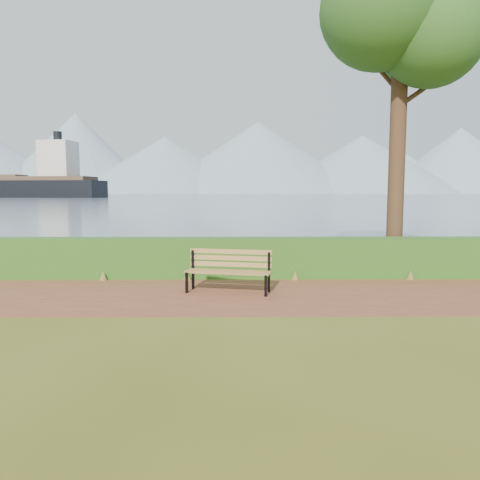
{
  "coord_description": "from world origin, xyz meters",
  "views": [
    {
      "loc": [
        0.1,
        -9.48,
        2.22
      ],
      "look_at": [
        0.21,
        1.2,
        1.1
      ],
      "focal_mm": 35.0,
      "sensor_mm": 36.0,
      "label": 1
    }
  ],
  "objects": [
    {
      "name": "ground",
      "position": [
        0.0,
        0.0,
        0.0
      ],
      "size": [
        140.0,
        140.0,
        0.0
      ],
      "primitive_type": "plane",
      "color": "#444E16",
      "rests_on": "ground"
    },
    {
      "name": "path",
      "position": [
        0.0,
        0.3,
        0.01
      ],
      "size": [
        40.0,
        3.4,
        0.01
      ],
      "primitive_type": "cube",
      "color": "brown",
      "rests_on": "ground"
    },
    {
      "name": "hedge",
      "position": [
        0.0,
        2.6,
        0.5
      ],
      "size": [
        32.0,
        0.85,
        1.0
      ],
      "primitive_type": "cube",
      "color": "#1E4D16",
      "rests_on": "ground"
    },
    {
      "name": "water",
      "position": [
        0.0,
        260.0,
        0.01
      ],
      "size": [
        700.0,
        510.0,
        0.0
      ],
      "primitive_type": "cube",
      "color": "#485E74",
      "rests_on": "ground"
    },
    {
      "name": "mountains",
      "position": [
        -9.17,
        406.05,
        27.7
      ],
      "size": [
        585.0,
        190.0,
        70.0
      ],
      "color": "#778E9F",
      "rests_on": "ground"
    },
    {
      "name": "bench",
      "position": [
        -0.04,
        0.68,
        0.54
      ],
      "size": [
        1.93,
        0.93,
        0.93
      ],
      "rotation": [
        0.0,
        0.0,
        -0.22
      ],
      "color": "black",
      "rests_on": "ground"
    },
    {
      "name": "tree",
      "position": [
        4.54,
        3.47,
        7.06
      ],
      "size": [
        4.53,
        4.19,
        9.5
      ],
      "rotation": [
        0.0,
        0.0,
        0.38
      ],
      "color": "#331F15",
      "rests_on": "ground"
    }
  ]
}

